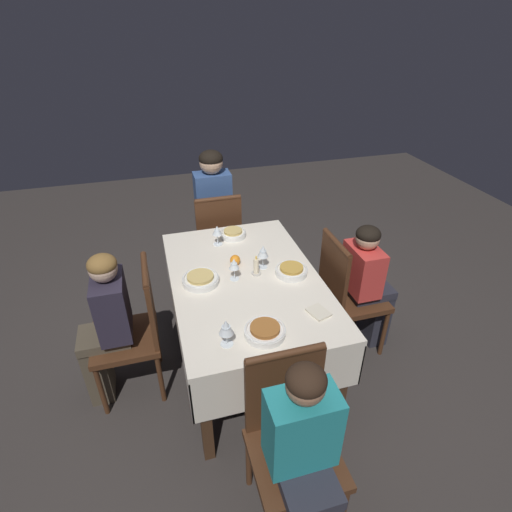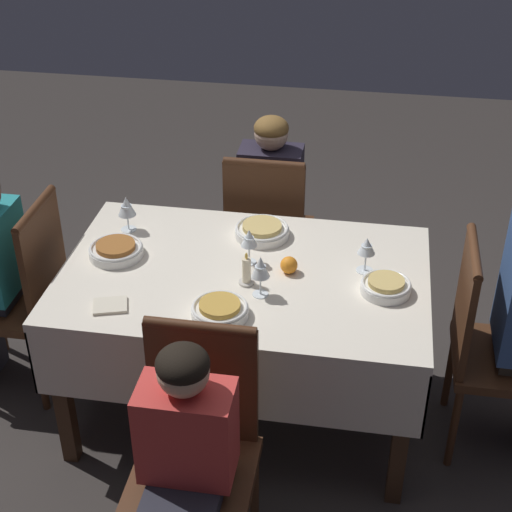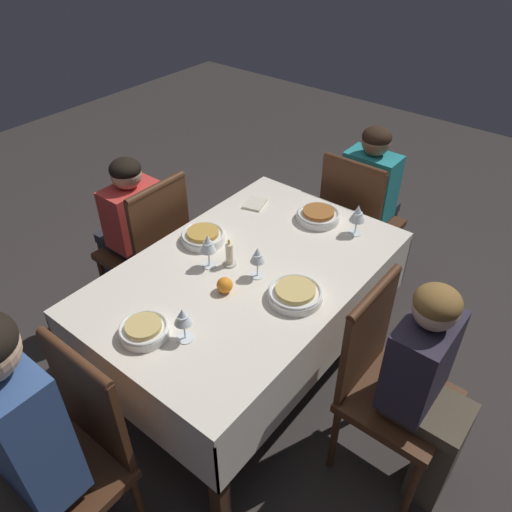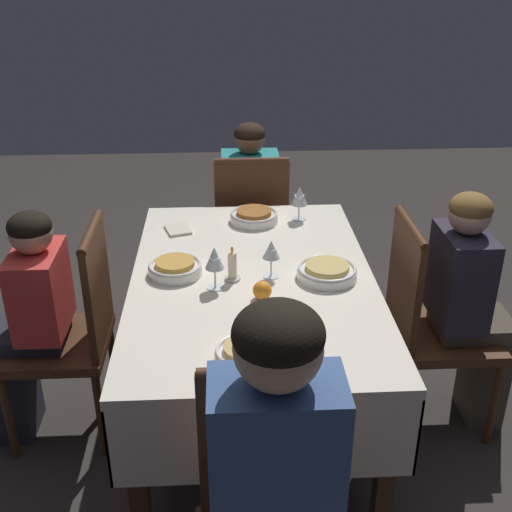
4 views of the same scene
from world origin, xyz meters
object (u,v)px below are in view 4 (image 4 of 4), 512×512
object	(u,v)px
bowl_north	(327,271)
chair_south	(73,326)
person_child_dark	(470,303)
bowl_west	(254,216)
chair_north	(428,319)
dining_table	(253,298)
chair_west	(251,228)
candle_centerpiece	(232,268)
bowl_south	(175,267)
wine_glass_north	(271,251)
orange_fruit	(262,290)
person_child_red	(29,318)
bowl_east	(246,354)
wine_glass_west	(299,197)
wine_glass_south	(215,259)
person_child_teal	(249,204)
napkin_red_folded	(178,230)
wine_glass_east	(287,315)

from	to	relation	value
bowl_north	chair_south	bearing A→B (deg)	-93.51
person_child_dark	bowl_west	size ratio (longest dim) A/B	4.75
chair_north	person_child_dark	xyz separation A→B (m)	(0.00, 0.16, 0.07)
dining_table	chair_west	distance (m)	0.98
candle_centerpiece	bowl_south	bearing A→B (deg)	-105.06
chair_north	candle_centerpiece	distance (m)	0.84
wine_glass_north	orange_fruit	bearing A→B (deg)	-14.80
person_child_red	person_child_dark	xyz separation A→B (m)	(0.02, 1.76, 0.02)
person_child_dark	bowl_north	bearing A→B (deg)	94.12
bowl_east	wine_glass_west	bearing A→B (deg)	165.32
bowl_north	wine_glass_north	distance (m)	0.23
chair_south	wine_glass_south	world-z (taller)	chair_south
chair_north	person_child_teal	bearing A→B (deg)	31.13
dining_table	bowl_north	size ratio (longest dim) A/B	6.30
person_child_dark	wine_glass_west	world-z (taller)	person_child_dark
bowl_north	wine_glass_north	xyz separation A→B (m)	(-0.02, -0.21, 0.08)
dining_table	chair_south	bearing A→B (deg)	-92.76
wine_glass_west	napkin_red_folded	bearing A→B (deg)	-79.76
bowl_north	chair_north	bearing A→B (deg)	95.67
dining_table	person_child_teal	world-z (taller)	person_child_teal
dining_table	bowl_north	bearing A→B (deg)	84.59
chair_north	wine_glass_east	world-z (taller)	chair_north
wine_glass_south	bowl_south	bearing A→B (deg)	-128.65
chair_west	wine_glass_south	size ratio (longest dim) A/B	5.50
wine_glass_south	bowl_north	size ratio (longest dim) A/B	0.74
dining_table	bowl_south	world-z (taller)	bowl_south
bowl_south	candle_centerpiece	bearing A→B (deg)	74.94
bowl_east	bowl_west	xyz separation A→B (m)	(-1.08, 0.08, -0.00)
person_child_red	chair_west	bearing A→B (deg)	135.53
dining_table	napkin_red_folded	xyz separation A→B (m)	(-0.45, -0.31, 0.10)
wine_glass_east	wine_glass_south	bearing A→B (deg)	-149.01
wine_glass_north	bowl_north	bearing A→B (deg)	85.09
bowl_south	wine_glass_south	distance (m)	0.22
wine_glass_east	wine_glass_west	bearing A→B (deg)	171.35
chair_south	orange_fruit	bearing A→B (deg)	74.31
bowl_north	wine_glass_east	bearing A→B (deg)	-24.01
chair_west	napkin_red_folded	distance (m)	0.67
dining_table	person_child_teal	distance (m)	1.14
chair_north	wine_glass_east	xyz separation A→B (m)	(0.48, -0.63, 0.33)
bowl_east	candle_centerpiece	world-z (taller)	candle_centerpiece
person_child_dark	orange_fruit	bearing A→B (deg)	102.54
bowl_west	wine_glass_north	xyz separation A→B (m)	(0.54, 0.04, 0.08)
bowl_west	wine_glass_north	distance (m)	0.55
wine_glass_west	candle_centerpiece	world-z (taller)	wine_glass_west
chair_north	wine_glass_north	distance (m)	0.73
bowl_east	bowl_west	world-z (taller)	same
person_child_dark	wine_glass_west	bearing A→B (deg)	50.46
person_child_teal	person_child_dark	xyz separation A→B (m)	(1.12, 0.84, -0.00)
bowl_north	bowl_east	bearing A→B (deg)	-32.12
chair_west	chair_south	xyz separation A→B (m)	(0.94, -0.75, 0.00)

